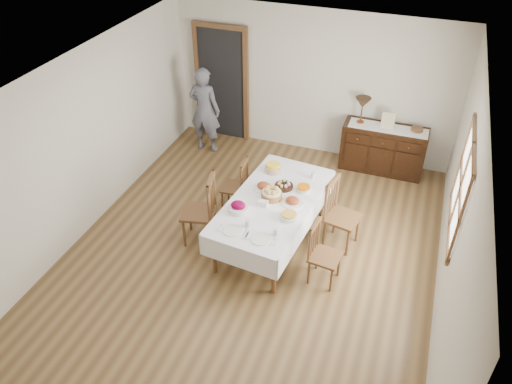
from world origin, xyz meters
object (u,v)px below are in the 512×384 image
(chair_left_near, at_px, (202,209))
(chair_left_far, at_px, (237,185))
(sideboard, at_px, (383,149))
(table_lamp, at_px, (363,104))
(person, at_px, (204,107))
(chair_right_far, at_px, (339,213))
(dining_table, at_px, (273,205))
(chair_right_near, at_px, (322,253))

(chair_left_near, distance_m, chair_left_far, 0.88)
(chair_left_far, bearing_deg, sideboard, 129.54)
(table_lamp, bearing_deg, person, -171.87)
(chair_right_far, distance_m, table_lamp, 2.28)
(chair_right_far, distance_m, person, 3.39)
(chair_left_near, distance_m, person, 2.60)
(chair_left_near, xyz_separation_m, person, (-1.03, 2.37, 0.30))
(sideboard, relative_size, table_lamp, 3.05)
(chair_right_far, xyz_separation_m, table_lamp, (-0.14, 2.18, 0.66))
(dining_table, relative_size, chair_left_near, 2.06)
(chair_left_far, distance_m, chair_right_far, 1.67)
(chair_left_near, bearing_deg, person, -169.55)
(chair_right_far, bearing_deg, chair_right_near, -171.97)
(chair_right_far, bearing_deg, dining_table, 119.36)
(chair_right_near, bearing_deg, chair_left_far, 63.16)
(chair_left_near, distance_m, table_lamp, 3.30)
(chair_left_far, bearing_deg, chair_left_near, -17.19)
(sideboard, bearing_deg, chair_left_far, -135.81)
(chair_left_far, distance_m, table_lamp, 2.55)
(chair_left_near, xyz_separation_m, sideboard, (2.14, 2.75, -0.13))
(chair_right_near, bearing_deg, person, 54.10)
(person, bearing_deg, sideboard, -172.41)
(person, relative_size, table_lamp, 3.70)
(dining_table, height_order, sideboard, sideboard)
(chair_right_near, bearing_deg, chair_right_far, 2.93)
(chair_left_far, height_order, chair_right_near, chair_right_near)
(table_lamp, bearing_deg, chair_left_far, -128.22)
(person, distance_m, table_lamp, 2.78)
(chair_left_near, bearing_deg, chair_right_far, 94.61)
(chair_left_far, bearing_deg, table_lamp, 137.13)
(chair_right_near, height_order, sideboard, chair_right_near)
(dining_table, bearing_deg, person, 139.57)
(chair_left_far, distance_m, person, 1.99)
(dining_table, bearing_deg, chair_right_far, 23.61)
(chair_right_far, bearing_deg, chair_left_near, 119.29)
(sideboard, distance_m, table_lamp, 0.89)
(chair_right_near, xyz_separation_m, sideboard, (0.36, 2.95, -0.04))
(chair_right_near, distance_m, sideboard, 2.97)
(chair_left_near, relative_size, chair_left_far, 1.23)
(chair_left_near, xyz_separation_m, chair_right_far, (1.84, 0.58, -0.01))
(chair_right_far, bearing_deg, sideboard, 3.57)
(chair_left_far, bearing_deg, dining_table, 49.46)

